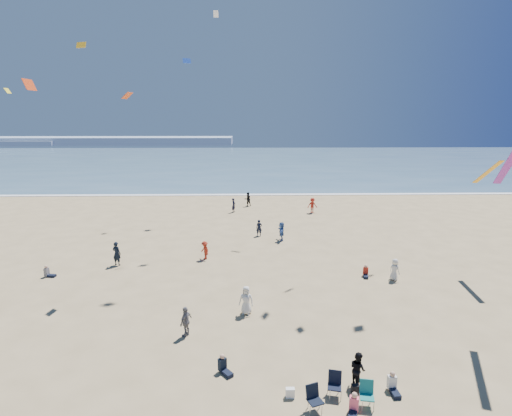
{
  "coord_description": "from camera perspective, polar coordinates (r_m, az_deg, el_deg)",
  "views": [
    {
      "loc": [
        1.52,
        -12.19,
        10.71
      ],
      "look_at": [
        2.0,
        8.0,
        6.24
      ],
      "focal_mm": 28.0,
      "sensor_mm": 36.0,
      "label": 1
    }
  ],
  "objects": [
    {
      "name": "ocean",
      "position": [
        107.74,
        -2.17,
        6.79
      ],
      "size": [
        220.0,
        100.0,
        0.06
      ],
      "primitive_type": "cube",
      "color": "#476B84",
      "rests_on": "ground"
    },
    {
      "name": "surf_line",
      "position": [
        58.2,
        -2.83,
        1.9
      ],
      "size": [
        220.0,
        1.2,
        0.08
      ],
      "primitive_type": "cube",
      "color": "white",
      "rests_on": "ground"
    },
    {
      "name": "headland_far",
      "position": [
        192.52,
        -20.25,
        9.01
      ],
      "size": [
        110.0,
        20.0,
        3.2
      ],
      "primitive_type": "cube",
      "color": "#7A8EA8",
      "rests_on": "ground"
    },
    {
      "name": "headland_near",
      "position": [
        204.45,
        -31.46,
        7.95
      ],
      "size": [
        40.0,
        14.0,
        2.0
      ],
      "primitive_type": "cube",
      "color": "#7A8EA8",
      "rests_on": "ground"
    },
    {
      "name": "standing_flyers",
      "position": [
        29.59,
        3.05,
        -7.04
      ],
      "size": [
        36.88,
        43.77,
        1.83
      ],
      "color": "black",
      "rests_on": "ground"
    },
    {
      "name": "seated_group",
      "position": [
        21.62,
        0.43,
        -15.94
      ],
      "size": [
        23.1,
        14.48,
        0.84
      ],
      "color": "silver",
      "rests_on": "ground"
    },
    {
      "name": "chair_cluster",
      "position": [
        17.08,
        11.77,
        -24.52
      ],
      "size": [
        2.73,
        1.55,
        1.0
      ],
      "color": "black",
      "rests_on": "ground"
    },
    {
      "name": "white_tote",
      "position": [
        17.36,
        4.9,
        -24.82
      ],
      "size": [
        0.35,
        0.2,
        0.4
      ],
      "primitive_type": "cube",
      "color": "white",
      "rests_on": "ground"
    },
    {
      "name": "black_backpack",
      "position": [
        17.95,
        13.99,
        -23.81
      ],
      "size": [
        0.3,
        0.22,
        0.38
      ],
      "primitive_type": "cube",
      "color": "black",
      "rests_on": "ground"
    },
    {
      "name": "kites_aloft",
      "position": [
        26.11,
        17.65,
        20.69
      ],
      "size": [
        40.99,
        42.22,
        29.0
      ],
      "color": "#E168CA",
      "rests_on": "ground"
    }
  ]
}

